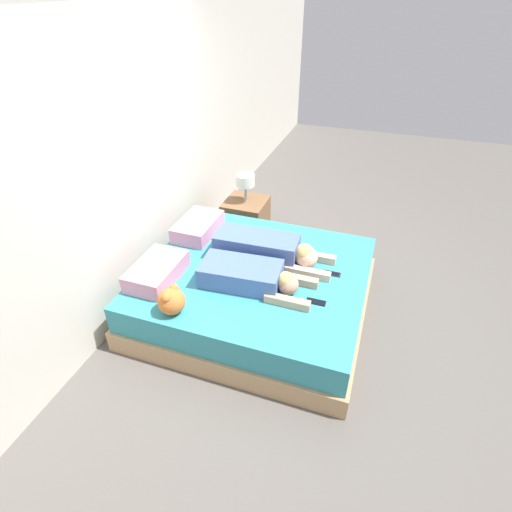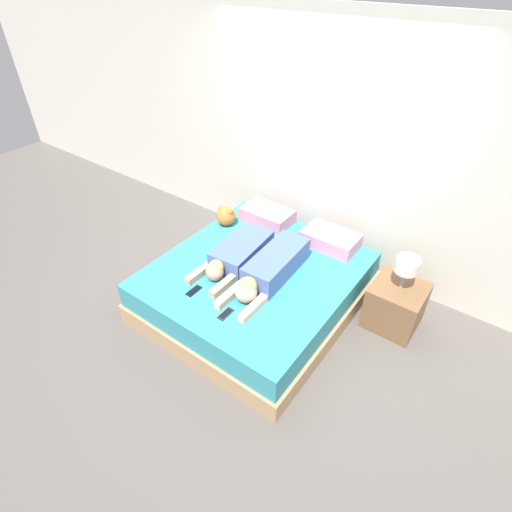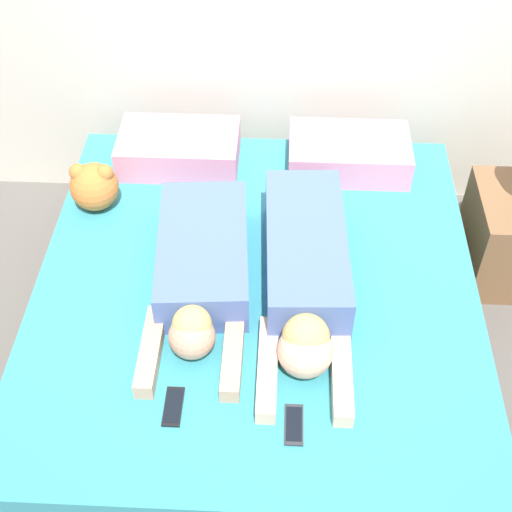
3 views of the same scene
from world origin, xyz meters
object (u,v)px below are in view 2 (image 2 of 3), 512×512
(pillow_head_left, at_px, (267,215))
(person_right, at_px, (269,270))
(cell_phone_right, at_px, (226,314))
(nightstand, at_px, (396,303))
(pillow_head_right, at_px, (331,239))
(cell_phone_left, at_px, (194,291))
(person_left, at_px, (237,254))
(bed, at_px, (256,286))
(plush_toy, at_px, (226,216))

(pillow_head_left, xyz_separation_m, person_right, (0.60, -0.82, 0.03))
(cell_phone_right, relative_size, nightstand, 0.20)
(pillow_head_right, bearing_deg, cell_phone_left, -115.77)
(person_left, height_order, cell_phone_left, person_left)
(cell_phone_left, height_order, cell_phone_right, same)
(pillow_head_left, relative_size, person_left, 0.57)
(bed, xyz_separation_m, cell_phone_right, (0.16, -0.66, 0.24))
(pillow_head_right, height_order, cell_phone_right, pillow_head_right)
(pillow_head_right, bearing_deg, nightstand, -13.70)
(bed, bearing_deg, cell_phone_right, -76.26)
(cell_phone_left, distance_m, plush_toy, 1.15)
(pillow_head_right, xyz_separation_m, cell_phone_left, (-0.66, -1.37, -0.07))
(person_right, bearing_deg, pillow_head_left, 126.03)
(person_right, bearing_deg, person_left, 176.54)
(bed, bearing_deg, pillow_head_left, 117.69)
(pillow_head_right, distance_m, person_right, 0.85)
(bed, bearing_deg, plush_toy, 149.41)
(pillow_head_left, xyz_separation_m, nightstand, (1.65, -0.20, -0.28))
(bed, relative_size, person_left, 2.02)
(bed, bearing_deg, pillow_head_right, 62.31)
(cell_phone_left, height_order, plush_toy, plush_toy)
(pillow_head_right, xyz_separation_m, plush_toy, (-1.14, -0.33, 0.04))
(person_right, relative_size, nightstand, 1.40)
(person_left, bearing_deg, cell_phone_left, -94.28)
(person_right, distance_m, nightstand, 1.26)
(person_right, distance_m, cell_phone_right, 0.61)
(bed, relative_size, person_right, 1.81)
(person_left, relative_size, cell_phone_right, 6.28)
(pillow_head_left, bearing_deg, pillow_head_right, 0.00)
(person_left, distance_m, cell_phone_right, 0.74)
(pillow_head_right, bearing_deg, plush_toy, -163.79)
(bed, distance_m, cell_phone_right, 0.72)
(bed, xyz_separation_m, cell_phone_left, (-0.26, -0.60, 0.24))
(person_left, xyz_separation_m, cell_phone_left, (-0.04, -0.58, -0.09))
(pillow_head_left, bearing_deg, bed, -62.31)
(pillow_head_left, bearing_deg, cell_phone_right, -68.42)
(pillow_head_left, xyz_separation_m, person_left, (0.19, -0.80, 0.01))
(person_left, bearing_deg, person_right, -3.46)
(person_right, xyz_separation_m, plush_toy, (-0.93, 0.49, 0.00))
(cell_phone_left, xyz_separation_m, plush_toy, (-0.48, 1.04, 0.11))
(pillow_head_right, relative_size, plush_toy, 2.50)
(pillow_head_left, distance_m, nightstand, 1.68)
(bed, relative_size, pillow_head_right, 3.55)
(bed, xyz_separation_m, person_right, (0.19, -0.05, 0.34))
(bed, distance_m, nightstand, 1.36)
(person_right, height_order, plush_toy, person_right)
(person_right, relative_size, cell_phone_left, 7.02)
(cell_phone_right, height_order, plush_toy, plush_toy)
(pillow_head_left, bearing_deg, plush_toy, -135.28)
(bed, bearing_deg, person_left, -172.29)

